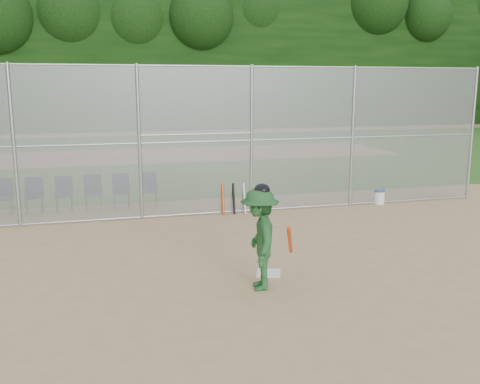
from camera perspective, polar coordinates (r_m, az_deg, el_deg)
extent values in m
plane|color=tan|center=(10.02, 3.79, -8.92)|extent=(100.00, 100.00, 0.00)
plane|color=#295C1B|center=(27.27, -8.56, 3.92)|extent=(100.00, 100.00, 0.00)
plane|color=tan|center=(27.27, -8.56, 3.93)|extent=(24.00, 24.00, 0.00)
cube|color=gray|center=(14.29, -2.63, 5.45)|extent=(16.00, 0.02, 4.00)
cylinder|color=#9EA3A8|center=(17.82, 23.49, 5.69)|extent=(0.09, 0.09, 4.00)
cylinder|color=#9EA3A8|center=(14.23, -2.71, 13.28)|extent=(16.00, 0.05, 0.05)
cube|color=black|center=(44.03, -11.46, 13.76)|extent=(80.00, 5.00, 11.00)
cube|color=white|center=(10.13, 3.07, -8.61)|extent=(0.57, 0.57, 0.02)
imported|color=#205225|center=(9.16, 2.10, -5.03)|extent=(0.85, 1.24, 1.77)
ellipsoid|color=black|center=(8.95, 2.14, 0.21)|extent=(0.27, 0.30, 0.23)
cylinder|color=#ED4B16|center=(8.90, 5.34, -5.11)|extent=(0.34, 0.63, 0.63)
cylinder|color=white|center=(16.38, 14.62, -0.59)|extent=(0.31, 0.31, 0.37)
cylinder|color=#244AA0|center=(16.34, 14.66, 0.13)|extent=(0.33, 0.33, 0.05)
cylinder|color=#D84C14|center=(14.50, -1.82, -0.77)|extent=(0.06, 0.21, 0.85)
cylinder|color=black|center=(14.57, -0.67, -0.71)|extent=(0.06, 0.23, 0.84)
cylinder|color=#B2B2B7|center=(14.65, 0.47, -0.66)|extent=(0.06, 0.26, 0.84)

